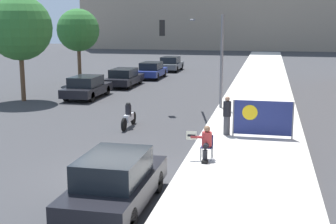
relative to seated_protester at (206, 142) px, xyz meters
name	(u,v)px	position (x,y,z in m)	size (l,w,h in m)	color
ground_plane	(119,177)	(-2.54, -1.88, -0.80)	(160.00, 160.00, 0.00)	#38383A
sidewalk_curb	(258,101)	(1.43, 13.12, -0.72)	(4.32, 90.00, 0.17)	beige
seated_protester	(206,142)	(0.00, 0.00, 0.00)	(0.91, 0.77, 1.19)	#474C56
jogger_on_sidewalk	(227,115)	(0.37, 3.77, 0.20)	(0.34, 0.34, 1.64)	#424247
protest_banner	(262,118)	(1.84, 3.64, 0.18)	(2.46, 0.06, 1.53)	slate
traffic_light_pole	(198,44)	(-1.79, 9.68, 2.84)	(3.41, 3.18, 5.07)	slate
parked_car_curbside	(115,182)	(-1.80, -4.39, -0.05)	(1.78, 4.45, 1.52)	black
car_on_road_nearest	(87,87)	(-9.37, 12.40, -0.09)	(1.88, 4.54, 1.43)	black
car_on_road_midblock	(124,77)	(-8.66, 18.10, -0.12)	(1.87, 4.65, 1.35)	black
car_on_road_distant	(152,70)	(-7.87, 23.44, -0.10)	(1.84, 4.43, 1.40)	navy
car_on_road_far_lane	(171,64)	(-7.50, 29.62, -0.10)	(1.87, 4.28, 1.41)	#565B60
motorcycle_on_road	(129,116)	(-4.28, 4.91, -0.28)	(0.28, 2.09, 1.20)	silver
street_tree_near_curb	(20,28)	(-12.83, 10.61, 3.65)	(3.93, 3.93, 6.44)	brown
street_tree_midblock	(78,30)	(-12.48, 18.70, 3.36)	(3.26, 3.26, 5.81)	brown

